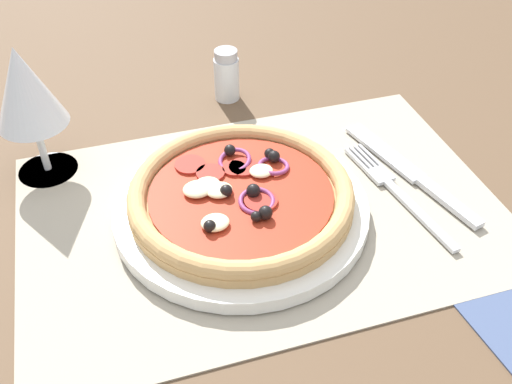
% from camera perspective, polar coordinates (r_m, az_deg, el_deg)
% --- Properties ---
extents(ground_plane, '(1.90, 1.40, 0.02)m').
position_cam_1_polar(ground_plane, '(0.60, 0.60, -2.82)').
color(ground_plane, brown).
extents(placemat, '(0.48, 0.32, 0.00)m').
position_cam_1_polar(placemat, '(0.59, 0.61, -1.84)').
color(placemat, '#A39984').
rests_on(placemat, ground_plane).
extents(plate, '(0.25, 0.25, 0.01)m').
position_cam_1_polar(plate, '(0.58, -1.36, -1.80)').
color(plate, silver).
rests_on(plate, placemat).
extents(pizza, '(0.22, 0.22, 0.03)m').
position_cam_1_polar(pizza, '(0.57, -1.42, -0.40)').
color(pizza, tan).
rests_on(pizza, plate).
extents(fork, '(0.04, 0.18, 0.00)m').
position_cam_1_polar(fork, '(0.63, 13.23, 0.37)').
color(fork, silver).
rests_on(fork, placemat).
extents(knife, '(0.06, 0.20, 0.01)m').
position_cam_1_polar(knife, '(0.66, 14.62, 2.04)').
color(knife, silver).
rests_on(knife, placemat).
extents(wine_glass, '(0.07, 0.07, 0.15)m').
position_cam_1_polar(wine_glass, '(0.63, -21.58, 9.15)').
color(wine_glass, silver).
rests_on(wine_glass, ground_plane).
extents(pepper_shaker, '(0.03, 0.03, 0.07)m').
position_cam_1_polar(pepper_shaker, '(0.75, -2.89, 11.28)').
color(pepper_shaker, silver).
rests_on(pepper_shaker, ground_plane).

